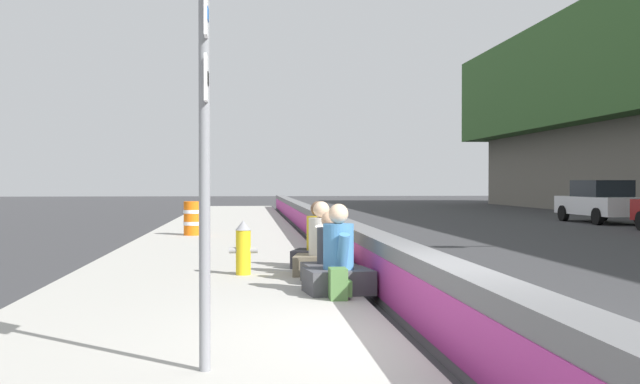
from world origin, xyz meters
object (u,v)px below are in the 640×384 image
at_px(seated_person_foreground, 338,265).
at_px(backpack, 339,284).
at_px(fire_hydrant, 243,247).
at_px(seated_person_rear, 321,252).
at_px(construction_barrel, 193,218).
at_px(route_sign_post, 205,106).
at_px(seated_person_middle, 329,260).
at_px(parked_car_midline, 601,201).
at_px(seated_person_far, 318,247).

xyz_separation_m(seated_person_foreground, backpack, (-0.54, 0.06, -0.18)).
distance_m(fire_hydrant, seated_person_rear, 1.26).
bearing_deg(seated_person_foreground, construction_barrel, 13.59).
xyz_separation_m(route_sign_post, fire_hydrant, (6.15, -0.27, -1.65)).
height_order(route_sign_post, seated_person_middle, route_sign_post).
xyz_separation_m(route_sign_post, seated_person_middle, (5.10, -1.55, -1.76)).
xyz_separation_m(seated_person_foreground, seated_person_rear, (1.99, 0.03, -0.01)).
bearing_deg(fire_hydrant, seated_person_middle, -129.45).
xyz_separation_m(seated_person_middle, parked_car_midline, (17.65, -12.87, 0.39)).
bearing_deg(backpack, route_sign_post, 156.76).
xyz_separation_m(route_sign_post, construction_barrel, (15.34, 1.18, -1.61)).
distance_m(seated_person_rear, parked_car_midline, 21.14).
height_order(seated_person_foreground, seated_person_middle, seated_person_foreground).
bearing_deg(backpack, construction_barrel, 12.71).
bearing_deg(construction_barrel, fire_hydrant, -171.03).
height_order(seated_person_far, parked_car_midline, parked_car_midline).
bearing_deg(fire_hydrant, backpack, -155.39).
bearing_deg(seated_person_rear, seated_person_middle, -178.31).
xyz_separation_m(seated_person_far, construction_barrel, (8.31, 2.74, 0.12)).
relative_size(fire_hydrant, backpack, 2.20).
bearing_deg(seated_person_foreground, seated_person_rear, 0.99).
bearing_deg(backpack, parked_car_midline, -33.84).
relative_size(route_sign_post, backpack, 9.00).
height_order(seated_person_rear, parked_car_midline, parked_car_midline).
relative_size(fire_hydrant, parked_car_midline, 0.19).
relative_size(seated_person_foreground, parked_car_midline, 0.26).
distance_m(seated_person_foreground, construction_barrel, 11.64).
distance_m(seated_person_rear, backpack, 2.54).
xyz_separation_m(fire_hydrant, parked_car_midline, (16.60, -14.15, 0.27)).
height_order(route_sign_post, fire_hydrant, route_sign_post).
xyz_separation_m(route_sign_post, backpack, (3.48, -1.49, -1.90)).
bearing_deg(seated_person_middle, seated_person_far, -0.47).
distance_m(fire_hydrant, parked_car_midline, 21.81).
height_order(seated_person_foreground, construction_barrel, seated_person_foreground).
xyz_separation_m(seated_person_middle, seated_person_rear, (0.91, 0.03, 0.04)).
bearing_deg(backpack, seated_person_foreground, -6.34).
bearing_deg(construction_barrel, backpack, -167.29).
height_order(seated_person_far, backpack, seated_person_far).
bearing_deg(construction_barrel, seated_person_far, -161.74).
bearing_deg(seated_person_middle, parked_car_midline, -36.10).
relative_size(route_sign_post, seated_person_middle, 3.41).
relative_size(seated_person_middle, seated_person_far, 0.91).
distance_m(construction_barrel, parked_car_midline, 17.27).
xyz_separation_m(seated_person_foreground, parked_car_midline, (18.73, -12.86, 0.35)).
xyz_separation_m(backpack, construction_barrel, (11.86, 2.67, 0.28)).
distance_m(fire_hydrant, backpack, 2.95).
bearing_deg(seated_person_foreground, seated_person_middle, 0.40).
xyz_separation_m(construction_barrel, parked_car_midline, (7.42, -15.60, 0.24)).
height_order(fire_hydrant, backpack, fire_hydrant).
distance_m(backpack, construction_barrel, 12.16).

